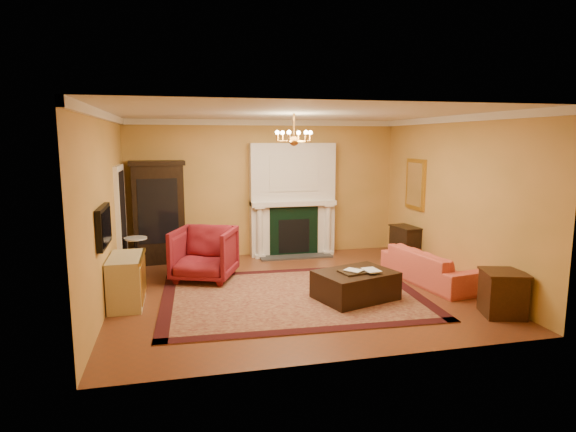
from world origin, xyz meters
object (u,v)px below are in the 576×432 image
object	(u,v)px
china_cabinet	(159,215)
end_table	(503,294)
commode	(127,280)
pedestal_table	(136,254)
leather_ottoman	(355,285)
wingback_armchair	(204,251)
console_table	(405,245)
coral_sofa	(431,261)

from	to	relation	value
china_cabinet	end_table	size ratio (longest dim) A/B	3.22
commode	china_cabinet	bearing A→B (deg)	80.86
china_cabinet	commode	size ratio (longest dim) A/B	1.96
pedestal_table	end_table	size ratio (longest dim) A/B	1.19
china_cabinet	leather_ottoman	distance (m)	4.55
china_cabinet	wingback_armchair	xyz separation A→B (m)	(0.84, -1.51, -0.49)
leather_ottoman	pedestal_table	bearing A→B (deg)	131.13
commode	console_table	bearing A→B (deg)	15.53
pedestal_table	coral_sofa	distance (m)	5.47
china_cabinet	wingback_armchair	bearing A→B (deg)	-65.09
coral_sofa	end_table	world-z (taller)	coral_sofa
pedestal_table	coral_sofa	bearing A→B (deg)	-16.91
wingback_armchair	coral_sofa	world-z (taller)	wingback_armchair
coral_sofa	console_table	xyz separation A→B (m)	(0.24, 1.50, -0.03)
coral_sofa	commode	bearing A→B (deg)	81.15
pedestal_table	console_table	distance (m)	5.48
china_cabinet	wingback_armchair	distance (m)	1.79
china_cabinet	wingback_armchair	world-z (taller)	china_cabinet
commode	leather_ottoman	size ratio (longest dim) A/B	0.87
pedestal_table	coral_sofa	size ratio (longest dim) A/B	0.37
wingback_armchair	commode	world-z (taller)	wingback_armchair
wingback_armchair	china_cabinet	bearing A→B (deg)	140.79
leather_ottoman	commode	bearing A→B (deg)	153.33
leather_ottoman	end_table	bearing A→B (deg)	-49.64
china_cabinet	pedestal_table	xyz separation A→B (m)	(-0.40, -1.01, -0.59)
coral_sofa	china_cabinet	bearing A→B (deg)	52.88
pedestal_table	leather_ottoman	size ratio (longest dim) A/B	0.63
coral_sofa	end_table	size ratio (longest dim) A/B	3.21
pedestal_table	leather_ottoman	distance (m)	4.18
coral_sofa	leather_ottoman	bearing A→B (deg)	100.36
end_table	leather_ottoman	world-z (taller)	end_table
china_cabinet	coral_sofa	distance (m)	5.52
commode	end_table	bearing A→B (deg)	-17.51
pedestal_table	leather_ottoman	xyz separation A→B (m)	(3.56, -2.18, -0.20)
wingback_armchair	console_table	size ratio (longest dim) A/B	1.47
coral_sofa	console_table	world-z (taller)	coral_sofa
commode	end_table	world-z (taller)	commode
wingback_armchair	commode	distance (m)	1.68
china_cabinet	coral_sofa	xyz separation A→B (m)	(4.83, -2.60, -0.63)
pedestal_table	console_table	size ratio (longest dim) A/B	1.03
end_table	wingback_armchair	bearing A→B (deg)	145.74
china_cabinet	coral_sofa	world-z (taller)	china_cabinet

